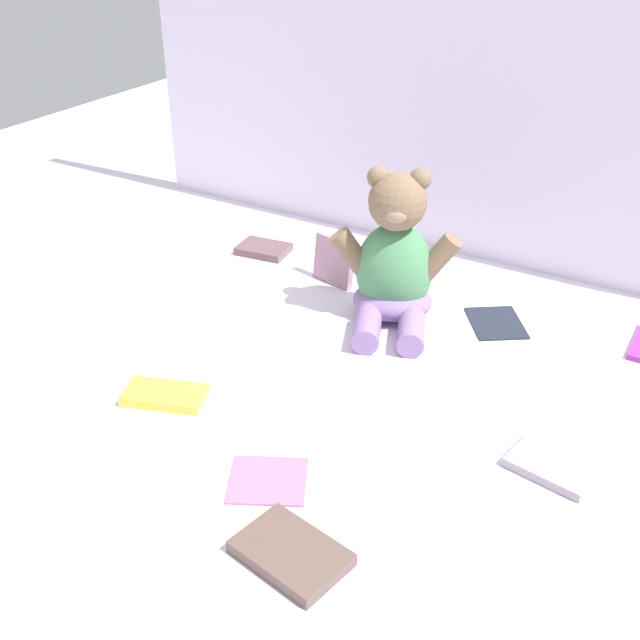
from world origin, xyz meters
The scene contains 10 objects.
ground_plane centered at (0.00, 0.00, 0.00)m, with size 3.20×3.20×0.00m, color silver.
backdrop_drape centered at (0.00, 0.47, 0.36)m, with size 1.54×0.03×0.72m, color silver.
teddy_bear centered at (0.03, 0.13, 0.11)m, with size 0.24×0.25×0.29m.
book_case_0 centered at (-0.34, 0.24, 0.01)m, with size 0.08×0.11×0.02m, color brown.
book_case_1 centered at (0.21, 0.20, 0.00)m, with size 0.09×0.12×0.01m, color #1F2531.
book_case_2 centered at (-0.16, -0.30, 0.01)m, with size 0.07×0.13×0.02m, color yellow.
book_case_4 centered at (0.09, -0.38, 0.00)m, with size 0.10×0.11×0.01m, color #B16895.
book_case_5 centered at (0.42, -0.15, 0.01)m, with size 0.08×0.12×0.01m, color #A1929A.
book_case_6 centered at (0.19, -0.48, 0.01)m, with size 0.09×0.14×0.02m, color brown.
book_case_7 centered at (-0.14, 0.20, 0.05)m, with size 0.10×0.01×0.10m, color #AB7E8E.
Camera 1 is at (0.58, -1.06, 0.75)m, focal length 44.24 mm.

